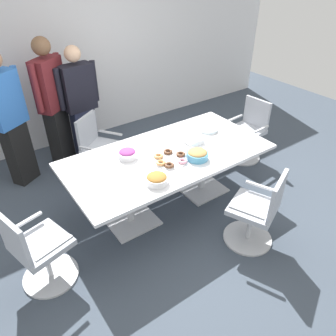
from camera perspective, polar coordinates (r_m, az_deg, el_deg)
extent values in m
cube|color=#3D4754|center=(4.20, 0.00, -6.29)|extent=(10.00, 10.00, 0.01)
cube|color=white|center=(5.50, -15.49, 19.13)|extent=(8.00, 0.10, 2.80)
cube|color=silver|center=(3.76, 0.00, 2.27)|extent=(2.40, 1.20, 0.04)
cube|color=silver|center=(3.97, -6.57, -9.03)|extent=(0.56, 0.56, 0.02)
cylinder|color=silver|center=(3.74, -6.92, -5.03)|extent=(0.09, 0.09, 0.69)
cube|color=silver|center=(4.45, 5.79, -3.44)|extent=(0.56, 0.56, 0.02)
cylinder|color=silver|center=(4.25, 6.07, 0.38)|extent=(0.09, 0.09, 0.69)
cylinder|color=silver|center=(4.76, -10.90, -1.21)|extent=(0.75, 0.75, 0.02)
cylinder|color=silver|center=(4.64, -11.18, 0.95)|extent=(0.05, 0.05, 0.41)
cube|color=#ADB2BC|center=(4.52, -11.50, 3.43)|extent=(0.64, 0.64, 0.06)
cube|color=#ADB2BC|center=(4.51, -14.16, 6.49)|extent=(0.38, 0.28, 0.42)
cube|color=silver|center=(4.64, -10.17, 6.17)|extent=(0.23, 0.32, 0.02)
cube|color=silver|center=(4.28, -13.30, 3.22)|extent=(0.23, 0.32, 0.02)
cylinder|color=silver|center=(3.60, -19.94, -17.39)|extent=(0.66, 0.66, 0.02)
cylinder|color=silver|center=(3.44, -20.65, -15.12)|extent=(0.05, 0.05, 0.41)
cube|color=#ADB2BC|center=(3.28, -21.48, -12.42)|extent=(0.56, 0.56, 0.06)
cube|color=#ADB2BC|center=(3.07, -25.73, -11.21)|extent=(0.15, 0.43, 0.42)
cube|color=silver|center=(3.37, -24.11, -8.83)|extent=(0.36, 0.12, 0.02)
cube|color=silver|center=(3.03, -19.47, -13.22)|extent=(0.36, 0.12, 0.02)
cylinder|color=silver|center=(3.84, 13.84, -11.87)|extent=(0.71, 0.71, 0.02)
cylinder|color=silver|center=(3.69, 14.29, -9.54)|extent=(0.05, 0.05, 0.41)
cube|color=#ADB2BC|center=(3.54, 14.82, -6.80)|extent=(0.60, 0.60, 0.06)
cube|color=#ADB2BC|center=(3.36, 18.76, -4.81)|extent=(0.42, 0.21, 0.42)
cube|color=silver|center=(3.28, 13.73, -7.66)|extent=(0.17, 0.35, 0.02)
cube|color=silver|center=(3.66, 16.33, -3.18)|extent=(0.17, 0.35, 0.02)
cylinder|color=silver|center=(5.23, 12.96, 2.02)|extent=(0.58, 0.58, 0.02)
cylinder|color=silver|center=(5.12, 13.26, 4.06)|extent=(0.05, 0.05, 0.41)
cube|color=#ADB2BC|center=(5.01, 13.61, 6.36)|extent=(0.50, 0.50, 0.06)
cube|color=#ADB2BC|center=(5.07, 15.46, 9.43)|extent=(0.08, 0.44, 0.42)
cube|color=silver|center=(4.84, 16.06, 6.53)|extent=(0.37, 0.06, 0.02)
cube|color=silver|center=(5.09, 11.62, 8.59)|extent=(0.37, 0.06, 0.02)
cube|color=black|center=(4.81, -24.76, 2.37)|extent=(0.38, 0.34, 0.86)
cube|color=blue|center=(4.50, -27.09, 10.70)|extent=(0.49, 0.42, 0.68)
cylinder|color=blue|center=(4.65, -24.88, 12.42)|extent=(0.11, 0.11, 0.61)
cube|color=black|center=(5.02, -18.54, 5.30)|extent=(0.38, 0.35, 0.88)
cube|color=maroon|center=(4.72, -20.29, 13.67)|extent=(0.48, 0.44, 0.69)
sphere|color=brown|center=(4.59, -21.56, 19.43)|extent=(0.24, 0.24, 0.24)
cylinder|color=maroon|center=(4.91, -18.61, 15.18)|extent=(0.11, 0.11, 0.63)
cylinder|color=maroon|center=(4.52, -22.27, 12.83)|extent=(0.11, 0.11, 0.63)
cube|color=#232842|center=(5.07, -14.42, 5.86)|extent=(0.34, 0.23, 0.81)
cube|color=black|center=(4.78, -15.66, 13.53)|extent=(0.46, 0.26, 0.64)
sphere|color=#DBAD89|center=(4.65, -16.57, 18.82)|extent=(0.22, 0.22, 0.22)
cylinder|color=black|center=(4.88, -12.91, 14.74)|extent=(0.09, 0.09, 0.58)
cylinder|color=black|center=(4.67, -18.64, 12.96)|extent=(0.09, 0.09, 0.58)
cylinder|color=white|center=(3.69, -7.19, 2.32)|extent=(0.21, 0.21, 0.08)
ellipsoid|color=#9E3D8E|center=(3.67, -7.23, 2.82)|extent=(0.19, 0.19, 0.07)
cylinder|color=#4C9EC6|center=(3.65, 5.21, 2.19)|extent=(0.25, 0.25, 0.08)
ellipsoid|color=tan|center=(3.63, 5.24, 2.74)|extent=(0.22, 0.22, 0.07)
cylinder|color=white|center=(3.26, -1.99, -2.14)|extent=(0.23, 0.23, 0.07)
ellipsoid|color=#AD702D|center=(3.24, -2.00, -1.62)|extent=(0.20, 0.20, 0.07)
cylinder|color=white|center=(3.63, 0.47, 1.46)|extent=(0.38, 0.38, 0.01)
torus|color=brown|center=(3.69, 2.29, 2.45)|extent=(0.11, 0.11, 0.03)
torus|color=brown|center=(3.74, 0.02, 2.92)|extent=(0.11, 0.11, 0.03)
torus|color=tan|center=(3.66, -1.69, 2.12)|extent=(0.11, 0.11, 0.03)
torus|color=tan|center=(3.54, -1.25, 0.92)|extent=(0.11, 0.11, 0.03)
torus|color=brown|center=(3.50, 0.23, 0.50)|extent=(0.11, 0.11, 0.03)
torus|color=pink|center=(3.57, 2.58, 1.25)|extent=(0.11, 0.11, 0.03)
cylinder|color=white|center=(4.28, 7.18, 6.58)|extent=(0.24, 0.24, 0.01)
cylinder|color=silver|center=(4.28, 7.18, 6.65)|extent=(0.24, 0.24, 0.01)
cylinder|color=white|center=(4.28, 7.19, 6.72)|extent=(0.24, 0.24, 0.01)
cylinder|color=silver|center=(4.28, 7.20, 6.79)|extent=(0.24, 0.24, 0.01)
cylinder|color=white|center=(4.27, 7.20, 6.86)|extent=(0.24, 0.24, 0.01)
cylinder|color=silver|center=(4.27, 7.21, 6.94)|extent=(0.24, 0.24, 0.01)
cylinder|color=white|center=(4.27, 7.21, 7.01)|extent=(0.24, 0.24, 0.01)
cube|color=white|center=(3.97, 4.57, 4.90)|extent=(0.20, 0.20, 0.07)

